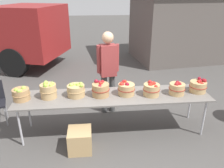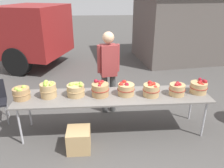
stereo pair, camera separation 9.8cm
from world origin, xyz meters
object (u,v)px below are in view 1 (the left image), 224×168
apple_basket_red_1 (126,89)px  apple_basket_red_2 (151,89)px  apple_basket_red_0 (101,89)px  apple_basket_red_3 (177,88)px  apple_basket_green_2 (76,90)px  apple_basket_red_4 (198,86)px  vendor_adult (108,67)px  apple_basket_green_1 (48,90)px  apple_basket_green_0 (21,94)px  produce_crate (80,140)px  market_table (114,97)px

apple_basket_red_1 → apple_basket_red_2: (0.45, -0.07, 0.01)m
apple_basket_red_0 → apple_basket_red_3: bearing=-2.8°
apple_basket_green_2 → apple_basket_red_1: size_ratio=1.04×
apple_basket_green_2 → apple_basket_red_4: bearing=-0.9°
apple_basket_red_0 → apple_basket_red_4: (1.83, -0.01, -0.01)m
apple_basket_red_4 → vendor_adult: size_ratio=0.18×
apple_basket_green_1 → apple_basket_red_2: (1.84, -0.08, -0.01)m
apple_basket_red_0 → apple_basket_red_1: apple_basket_red_0 is taller
apple_basket_green_0 → vendor_adult: size_ratio=0.17×
apple_basket_red_0 → apple_basket_green_0: bearing=-178.6°
apple_basket_green_0 → apple_basket_green_2: 0.94m
apple_basket_red_1 → produce_crate: (-0.85, -0.54, -0.67)m
apple_basket_green_0 → apple_basket_green_2: apple_basket_green_2 is taller
apple_basket_red_0 → produce_crate: size_ratio=0.83×
apple_basket_green_2 → produce_crate: bearing=-84.9°
apple_basket_green_2 → apple_basket_red_4: 2.26m
market_table → apple_basket_red_4: (1.59, 0.02, 0.14)m
apple_basket_green_1 → apple_basket_red_2: size_ratio=1.00×
vendor_adult → apple_basket_green_0: bearing=15.8°
apple_basket_green_2 → apple_basket_red_0: (0.44, -0.03, 0.01)m
apple_basket_green_1 → apple_basket_red_0: bearing=-0.9°
apple_basket_red_1 → market_table: bearing=-173.6°
apple_basket_red_4 → apple_basket_green_2: bearing=179.1°
apple_basket_red_0 → apple_basket_red_4: size_ratio=1.01×
apple_basket_red_2 → produce_crate: apple_basket_red_2 is taller
market_table → apple_basket_green_1: 1.17m
apple_basket_red_1 → vendor_adult: vendor_adult is taller
apple_basket_green_1 → apple_basket_red_0: apple_basket_green_1 is taller
apple_basket_green_1 → apple_basket_red_1: apple_basket_green_1 is taller
market_table → apple_basket_green_1: size_ratio=11.40×
apple_basket_green_0 → market_table: bearing=0.4°
market_table → apple_basket_green_0: size_ratio=11.37×
apple_basket_green_0 → produce_crate: apple_basket_green_0 is taller
apple_basket_green_2 → apple_basket_red_3: 1.83m
vendor_adult → market_table: bearing=83.1°
apple_basket_red_3 → apple_basket_red_0: bearing=177.2°
apple_basket_green_1 → apple_basket_red_1: (1.39, -0.01, -0.02)m
apple_basket_green_0 → apple_basket_red_4: size_ratio=0.96×
market_table → apple_basket_red_0: size_ratio=10.81×
apple_basket_green_0 → apple_basket_green_2: (0.94, 0.06, 0.00)m
apple_basket_red_2 → apple_basket_red_3: apple_basket_red_2 is taller
apple_basket_green_1 → produce_crate: apple_basket_green_1 is taller
apple_basket_red_3 → apple_basket_red_2: bearing=-180.0°
apple_basket_green_0 → apple_basket_red_1: bearing=1.1°
apple_basket_red_1 → apple_basket_red_2: apple_basket_red_2 is taller
apple_basket_green_1 → apple_basket_green_2: size_ratio=0.93×
vendor_adult → produce_crate: (-0.58, -1.26, -0.85)m
apple_basket_red_1 → produce_crate: size_ratio=0.82×
apple_basket_green_0 → apple_basket_red_4: bearing=0.5°
apple_basket_green_2 → apple_basket_red_0: size_ratio=1.02×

